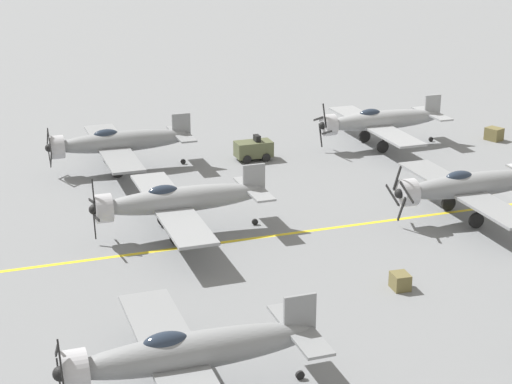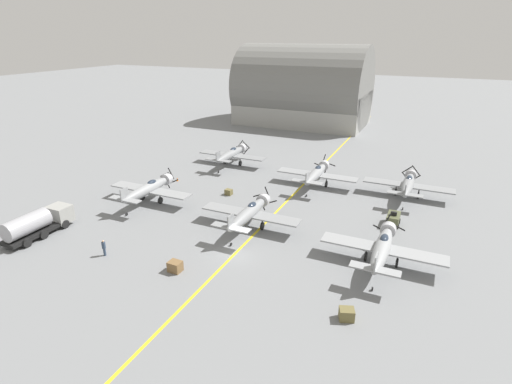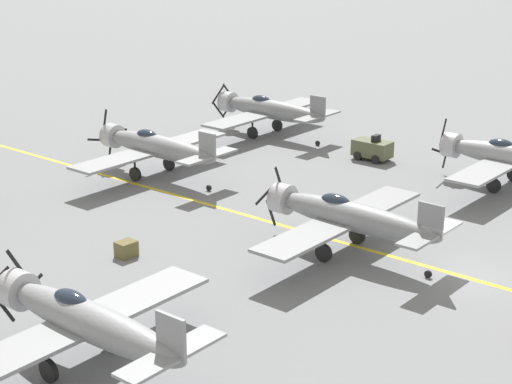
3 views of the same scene
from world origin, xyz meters
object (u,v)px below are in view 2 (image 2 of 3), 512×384
(airplane_mid_left, at_px, (149,189))
(traffic_cone, at_px, (177,179))
(airplane_far_left, at_px, (231,154))
(fuel_tanker, at_px, (38,223))
(supply_crate_mid_lane, at_px, (175,266))
(airplane_mid_right, at_px, (382,247))
(supply_crate_by_tanker, at_px, (229,192))
(supply_crate_outboard, at_px, (347,314))
(tow_tractor, at_px, (393,219))
(airplane_mid_center, at_px, (249,213))
(ground_crew_walking, at_px, (104,247))
(hangar, at_px, (303,93))
(airplane_far_right, at_px, (408,184))
(airplane_far_center, at_px, (316,173))

(airplane_mid_left, xyz_separation_m, traffic_cone, (-1.63, 8.65, -1.74))
(airplane_far_left, bearing_deg, fuel_tanker, -102.89)
(supply_crate_mid_lane, bearing_deg, airplane_far_left, 108.58)
(airplane_far_left, xyz_separation_m, airplane_mid_right, (28.37, -22.24, 0.00))
(supply_crate_by_tanker, relative_size, supply_crate_outboard, 0.81)
(supply_crate_by_tanker, xyz_separation_m, traffic_cone, (-9.94, 1.68, -0.12))
(airplane_mid_right, xyz_separation_m, airplane_mid_left, (-30.71, 3.14, 0.00))
(supply_crate_outboard, bearing_deg, airplane_mid_right, 82.44)
(traffic_cone, bearing_deg, supply_crate_outboard, -34.19)
(tow_tractor, distance_m, supply_crate_by_tanker, 22.35)
(airplane_mid_center, distance_m, ground_crew_walking, 16.05)
(supply_crate_by_tanker, xyz_separation_m, supply_crate_mid_lane, (4.62, -19.38, 0.12))
(airplane_mid_center, relative_size, traffic_cone, 21.82)
(supply_crate_mid_lane, bearing_deg, supply_crate_by_tanker, 103.42)
(traffic_cone, bearing_deg, hangar, 85.50)
(fuel_tanker, bearing_deg, traffic_cone, 80.13)
(airplane_far_right, bearing_deg, tow_tractor, -105.42)
(fuel_tanker, distance_m, ground_crew_walking, 9.99)
(airplane_far_center, xyz_separation_m, tow_tractor, (12.10, -8.64, -1.22))
(airplane_far_right, distance_m, supply_crate_mid_lane, 34.14)
(airplane_far_left, relative_size, airplane_mid_center, 1.00)
(airplane_far_left, relative_size, supply_crate_outboard, 10.21)
(supply_crate_mid_lane, distance_m, hangar, 71.15)
(airplane_far_center, distance_m, airplane_far_left, 16.65)
(airplane_mid_left, relative_size, supply_crate_mid_lane, 9.67)
(airplane_mid_left, bearing_deg, airplane_far_right, 29.96)
(airplane_mid_left, xyz_separation_m, fuel_tanker, (-5.33, -12.65, -0.50))
(fuel_tanker, bearing_deg, ground_crew_walking, -2.17)
(airplane_mid_left, distance_m, hangar, 57.88)
(airplane_mid_center, bearing_deg, supply_crate_mid_lane, -114.67)
(airplane_far_right, distance_m, airplane_mid_left, 35.31)
(traffic_cone, bearing_deg, airplane_far_center, 18.41)
(fuel_tanker, xyz_separation_m, supply_crate_outboard, (34.80, 0.17, -1.02))
(supply_crate_by_tanker, relative_size, supply_crate_mid_lane, 0.77)
(tow_tractor, height_order, hangar, hangar)
(airplane_mid_right, bearing_deg, supply_crate_mid_lane, -144.96)
(tow_tractor, xyz_separation_m, ground_crew_walking, (-26.03, -19.76, 0.18))
(airplane_far_center, distance_m, supply_crate_mid_lane, 28.39)
(tow_tractor, relative_size, supply_crate_mid_lane, 2.10)
(airplane_mid_right, distance_m, fuel_tanker, 37.28)
(airplane_far_right, bearing_deg, airplane_far_center, 172.74)
(airplane_far_center, distance_m, supply_crate_outboard, 29.95)
(airplane_far_right, height_order, airplane_mid_left, same)
(airplane_far_center, bearing_deg, supply_crate_by_tanker, -153.87)
(supply_crate_by_tanker, bearing_deg, airplane_far_center, 39.34)
(hangar, bearing_deg, airplane_mid_left, -92.22)
(airplane_mid_right, relative_size, traffic_cone, 21.82)
(tow_tractor, bearing_deg, supply_crate_outboard, -93.55)
(airplane_mid_center, bearing_deg, hangar, 91.03)
(airplane_far_right, height_order, fuel_tanker, airplane_far_right)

